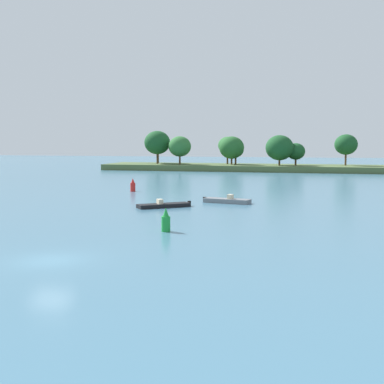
{
  "coord_description": "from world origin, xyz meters",
  "views": [
    {
      "loc": [
        15.49,
        -27.28,
        7.1
      ],
      "look_at": [
        1.1,
        30.48,
        1.2
      ],
      "focal_mm": 48.39,
      "sensor_mm": 36.0,
      "label": 1
    }
  ],
  "objects": [
    {
      "name": "ground_plane",
      "position": [
        0.0,
        0.0,
        0.0
      ],
      "size": [
        400.0,
        400.0,
        0.0
      ],
      "primitive_type": "plane",
      "color": "teal"
    },
    {
      "name": "channel_buoy_red",
      "position": [
        -10.11,
        40.99,
        0.81
      ],
      "size": [
        0.7,
        0.7,
        1.9
      ],
      "color": "red",
      "rests_on": "ground"
    },
    {
      "name": "small_motorboat",
      "position": [
        -0.74,
        25.34,
        0.23
      ],
      "size": [
        5.46,
        4.79,
        0.9
      ],
      "color": "black",
      "rests_on": "ground"
    },
    {
      "name": "channel_buoy_green",
      "position": [
        3.8,
        11.16,
        0.81
      ],
      "size": [
        0.7,
        0.7,
        1.9
      ],
      "color": "green",
      "rests_on": "ground"
    },
    {
      "name": "treeline_island",
      "position": [
        -3.17,
        96.68,
        3.17
      ],
      "size": [
        74.16,
        14.5,
        9.57
      ],
      "color": "#4C6038",
      "rests_on": "ground"
    },
    {
      "name": "fishing_skiff",
      "position": [
        5.13,
        30.87,
        0.27
      ],
      "size": [
        5.74,
        2.68,
        1.0
      ],
      "color": "slate",
      "rests_on": "ground"
    }
  ]
}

